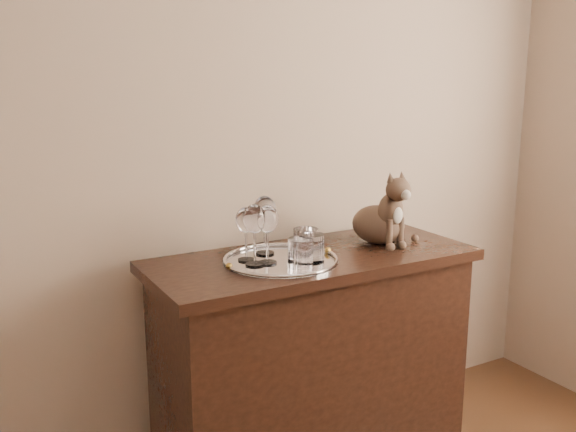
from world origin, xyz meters
name	(u,v)px	position (x,y,z in m)	size (l,w,h in m)	color
wall_back	(117,116)	(0.00, 2.25, 1.35)	(4.00, 0.10, 2.70)	tan
sideboard	(312,363)	(0.60, 1.94, 0.42)	(1.20, 0.50, 0.85)	black
tray	(281,262)	(0.45, 1.91, 0.85)	(0.40, 0.40, 0.01)	silver
wine_glass_a	(246,234)	(0.35, 1.97, 0.95)	(0.07, 0.07, 0.19)	white
wine_glass_b	(265,225)	(0.44, 2.01, 0.96)	(0.08, 0.08, 0.21)	white
wine_glass_c	(255,235)	(0.35, 1.91, 0.96)	(0.08, 0.08, 0.21)	silver
wine_glass_d	(267,234)	(0.40, 1.91, 0.96)	(0.08, 0.08, 0.20)	white
tumbler_a	(312,248)	(0.54, 1.84, 0.91)	(0.09, 0.09, 0.10)	white
tumbler_b	(300,253)	(0.48, 1.82, 0.91)	(0.09, 0.09, 0.10)	silver
tumbler_c	(306,243)	(0.56, 1.92, 0.91)	(0.09, 0.09, 0.10)	white
cat	(379,206)	(0.91, 1.97, 1.00)	(0.29, 0.27, 0.29)	#4A3C2C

